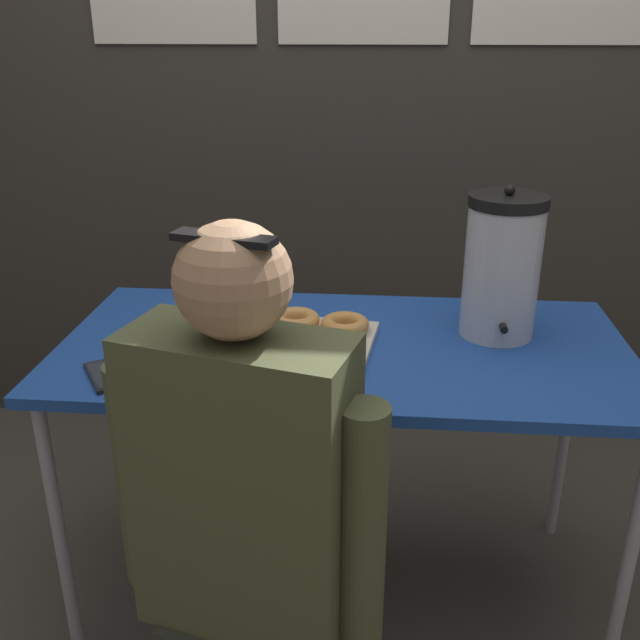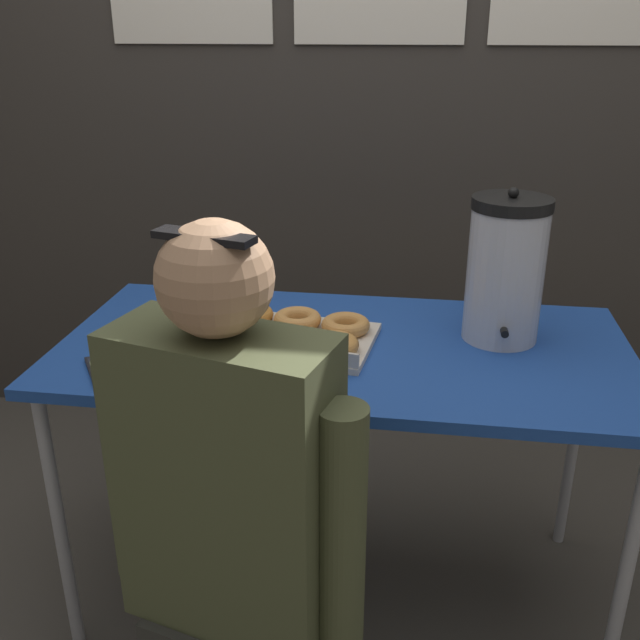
{
  "view_description": "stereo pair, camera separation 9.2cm",
  "coord_description": "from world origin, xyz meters",
  "px_view_note": "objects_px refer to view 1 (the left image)",
  "views": [
    {
      "loc": [
        0.08,
        -1.6,
        1.49
      ],
      "look_at": [
        -0.06,
        0.0,
        0.83
      ],
      "focal_mm": 40.0,
      "sensor_mm": 36.0,
      "label": 1
    },
    {
      "loc": [
        0.17,
        -1.59,
        1.49
      ],
      "look_at": [
        -0.06,
        0.0,
        0.83
      ],
      "focal_mm": 40.0,
      "sensor_mm": 36.0,
      "label": 2
    }
  ],
  "objects_px": {
    "coffee_urn": "(502,267)",
    "cell_phone": "(105,376)",
    "person_seated": "(246,549)",
    "donut_box": "(264,332)"
  },
  "relations": [
    {
      "from": "cell_phone",
      "to": "coffee_urn",
      "type": "bearing_deg",
      "value": -12.98
    },
    {
      "from": "coffee_urn",
      "to": "donut_box",
      "type": "bearing_deg",
      "value": -170.52
    },
    {
      "from": "cell_phone",
      "to": "person_seated",
      "type": "height_order",
      "value": "person_seated"
    },
    {
      "from": "donut_box",
      "to": "coffee_urn",
      "type": "distance_m",
      "value": 0.61
    },
    {
      "from": "donut_box",
      "to": "cell_phone",
      "type": "xyz_separation_m",
      "value": [
        -0.32,
        -0.23,
        -0.02
      ]
    },
    {
      "from": "coffee_urn",
      "to": "person_seated",
      "type": "bearing_deg",
      "value": -129.66
    },
    {
      "from": "coffee_urn",
      "to": "person_seated",
      "type": "relative_size",
      "value": 0.31
    },
    {
      "from": "donut_box",
      "to": "person_seated",
      "type": "xyz_separation_m",
      "value": [
        0.05,
        -0.54,
        -0.21
      ]
    },
    {
      "from": "cell_phone",
      "to": "person_seated",
      "type": "bearing_deg",
      "value": -73.15
    },
    {
      "from": "coffee_urn",
      "to": "cell_phone",
      "type": "height_order",
      "value": "coffee_urn"
    }
  ]
}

